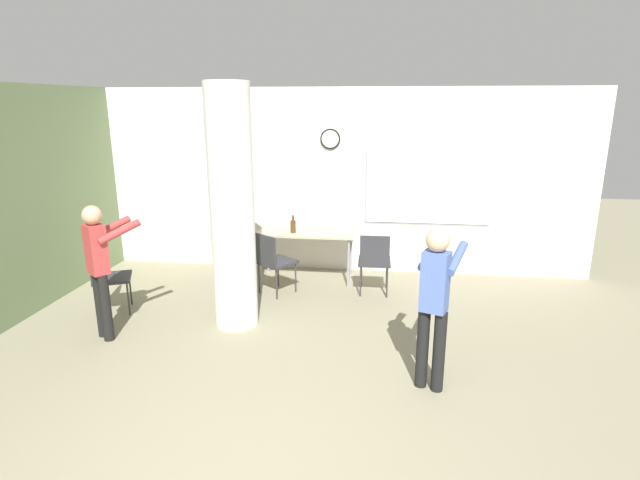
# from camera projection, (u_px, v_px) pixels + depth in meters

# --- Properties ---
(wall_back) EXTENTS (8.00, 0.15, 2.80)m
(wall_back) POSITION_uv_depth(u_px,v_px,m) (329.00, 181.00, 7.70)
(wall_back) COLOR silver
(wall_back) RESTS_ON ground_plane
(support_pillar) EXTENTS (0.51, 0.51, 2.80)m
(support_pillar) POSITION_uv_depth(u_px,v_px,m) (232.00, 210.00, 5.66)
(support_pillar) COLOR white
(support_pillar) RESTS_ON ground_plane
(folding_table) EXTENTS (1.41, 0.63, 0.75)m
(folding_table) POSITION_uv_depth(u_px,v_px,m) (306.00, 235.00, 7.35)
(folding_table) COLOR tan
(folding_table) RESTS_ON ground_plane
(bottle_on_table) EXTENTS (0.08, 0.08, 0.26)m
(bottle_on_table) POSITION_uv_depth(u_px,v_px,m) (293.00, 226.00, 7.22)
(bottle_on_table) COLOR #4C3319
(bottle_on_table) RESTS_ON folding_table
(chair_table_left) EXTENTS (0.61, 0.61, 0.87)m
(chair_table_left) POSITION_uv_depth(u_px,v_px,m) (273.00, 259.00, 6.82)
(chair_table_left) COLOR #2D2D33
(chair_table_left) RESTS_ON ground_plane
(chair_table_right) EXTENTS (0.45, 0.45, 0.87)m
(chair_table_right) POSITION_uv_depth(u_px,v_px,m) (374.00, 259.00, 6.81)
(chair_table_right) COLOR #2D2D33
(chair_table_right) RESTS_ON ground_plane
(chair_by_left_wall) EXTENTS (0.58, 0.58, 0.87)m
(chair_by_left_wall) POSITION_uv_depth(u_px,v_px,m) (106.00, 274.00, 6.22)
(chair_by_left_wall) COLOR #2D2D33
(chair_by_left_wall) RESTS_ON ground_plane
(person_watching_back) EXTENTS (0.56, 0.60, 1.52)m
(person_watching_back) POSITION_uv_depth(u_px,v_px,m) (100.00, 262.00, 5.43)
(person_watching_back) COLOR black
(person_watching_back) RESTS_ON ground_plane
(person_playing_side) EXTENTS (0.49, 0.65, 1.53)m
(person_playing_side) POSITION_uv_depth(u_px,v_px,m) (435.00, 296.00, 4.44)
(person_playing_side) COLOR black
(person_playing_side) RESTS_ON ground_plane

